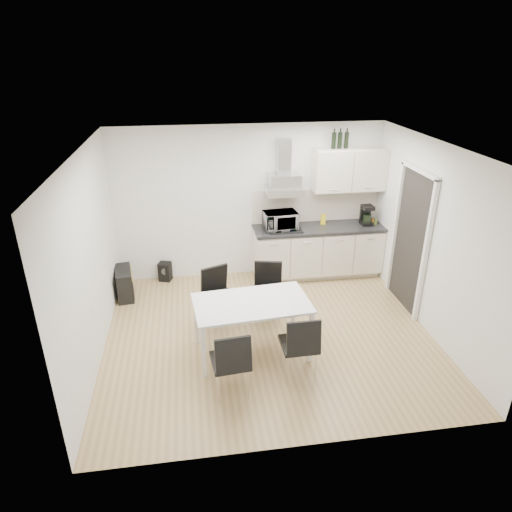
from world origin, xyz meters
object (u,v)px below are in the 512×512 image
at_px(floor_speaker, 165,271).
at_px(chair_near_right, 299,345).
at_px(chair_far_right, 268,294).
at_px(chair_far_left, 221,299).
at_px(guitar_amp, 124,283).
at_px(dining_table, 252,308).
at_px(kitchenette, 320,231).
at_px(chair_near_left, 230,362).

bearing_deg(floor_speaker, chair_near_right, -40.90).
distance_m(chair_far_right, floor_speaker, 2.18).
relative_size(chair_far_left, chair_far_right, 1.00).
bearing_deg(chair_near_right, guitar_amp, 133.68).
bearing_deg(dining_table, floor_speaker, 113.01).
xyz_separation_m(kitchenette, guitar_amp, (-3.29, -0.32, -0.59)).
relative_size(dining_table, chair_near_left, 1.73).
distance_m(chair_near_left, floor_speaker, 3.13).
bearing_deg(chair_far_left, chair_near_right, 102.12).
height_order(guitar_amp, floor_speaker, guitar_amp).
distance_m(chair_far_right, chair_near_left, 1.63).
bearing_deg(guitar_amp, chair_far_right, -34.16).
height_order(kitchenette, chair_near_left, kitchenette).
distance_m(dining_table, chair_near_right, 0.78).
distance_m(chair_far_left, guitar_amp, 1.84).
bearing_deg(chair_far_left, chair_near_left, 67.76).
relative_size(dining_table, floor_speaker, 4.62).
height_order(kitchenette, guitar_amp, kitchenette).
relative_size(chair_far_left, chair_near_left, 1.00).
bearing_deg(chair_far_left, floor_speaker, -83.67).
height_order(dining_table, chair_near_left, chair_near_left).
height_order(chair_far_right, chair_near_right, same).
distance_m(kitchenette, guitar_amp, 3.36).
relative_size(chair_far_left, floor_speaker, 2.67).
height_order(kitchenette, chair_near_right, kitchenette).
xyz_separation_m(kitchenette, floor_speaker, (-2.67, 0.17, -0.67)).
bearing_deg(kitchenette, chair_far_left, -142.37).
bearing_deg(chair_far_right, chair_far_left, 15.32).
relative_size(kitchenette, floor_speaker, 7.65).
xyz_separation_m(chair_far_right, chair_near_left, (-0.69, -1.48, 0.00)).
relative_size(chair_far_right, chair_near_right, 1.00).
bearing_deg(dining_table, guitar_amp, 130.89).
bearing_deg(guitar_amp, chair_far_left, -44.83).
xyz_separation_m(kitchenette, chair_near_left, (-1.83, -2.84, -0.39)).
xyz_separation_m(chair_far_left, guitar_amp, (-1.47, 1.09, -0.20)).
height_order(chair_near_right, floor_speaker, chair_near_right).
bearing_deg(chair_near_left, dining_table, 59.53).
bearing_deg(kitchenette, chair_near_right, -110.47).
bearing_deg(floor_speaker, dining_table, -43.91).
xyz_separation_m(guitar_amp, floor_speaker, (0.62, 0.48, -0.08)).
xyz_separation_m(dining_table, chair_near_left, (-0.35, -0.75, -0.23)).
height_order(chair_far_left, chair_near_left, same).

